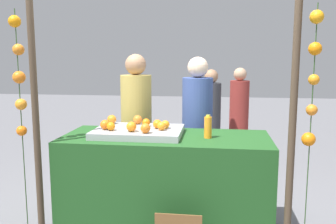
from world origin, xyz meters
TOP-DOWN VIEW (x-y plane):
  - stall_counter at (0.00, 0.00)m, footprint 1.89×0.80m
  - orange_tray at (-0.26, 0.01)m, footprint 0.80×0.59m
  - orange_0 at (-0.08, 0.04)m, footprint 0.08×0.08m
  - orange_1 at (-0.29, -0.14)m, footprint 0.09×0.09m
  - orange_2 at (-0.01, 0.05)m, footprint 0.08×0.08m
  - orange_3 at (-0.15, -0.18)m, footprint 0.09×0.09m
  - orange_4 at (-0.49, -0.11)m, footprint 0.08×0.08m
  - orange_5 at (-0.03, -0.04)m, footprint 0.08×0.08m
  - orange_6 at (-0.55, -0.07)m, footprint 0.09×0.09m
  - orange_7 at (-0.21, 0.13)m, footprint 0.07×0.07m
  - orange_8 at (-0.57, 0.21)m, footprint 0.09×0.09m
  - orange_9 at (-0.31, 0.23)m, footprint 0.09×0.09m
  - juice_bottle at (0.38, -0.03)m, footprint 0.07×0.07m
  - vendor_left at (-0.42, 0.65)m, footprint 0.34×0.34m
  - vendor_right at (0.25, 0.70)m, footprint 0.33×0.33m
  - crowd_person_0 at (0.37, 2.09)m, footprint 0.30×0.30m
  - crowd_person_1 at (0.81, 2.52)m, footprint 0.30×0.30m
  - canopy_post_left at (-1.03, -0.44)m, footprint 0.06×0.06m
  - canopy_post_right at (1.03, -0.44)m, footprint 0.06×0.06m
  - garland_strand_left at (-1.16, -0.43)m, footprint 0.11×0.10m
  - garland_strand_right at (1.16, -0.44)m, footprint 0.11×0.11m

SIDE VIEW (x-z plane):
  - stall_counter at x=0.00m, z-range 0.00..0.94m
  - crowd_person_0 at x=0.37m, z-range -0.05..1.43m
  - crowd_person_1 at x=0.81m, z-range -0.05..1.44m
  - vendor_right at x=0.25m, z-range -0.06..1.60m
  - vendor_left at x=-0.42m, z-range -0.06..1.63m
  - orange_tray at x=-0.26m, z-range 0.94..1.00m
  - orange_7 at x=-0.21m, z-range 1.00..1.07m
  - orange_2 at x=-0.01m, z-range 1.00..1.08m
  - orange_4 at x=-0.49m, z-range 1.00..1.08m
  - juice_bottle at x=0.38m, z-range 0.93..1.14m
  - orange_5 at x=-0.03m, z-range 1.00..1.08m
  - orange_0 at x=-0.08m, z-range 1.00..1.08m
  - orange_3 at x=-0.15m, z-range 1.00..1.09m
  - orange_9 at x=-0.31m, z-range 1.00..1.09m
  - orange_6 at x=-0.55m, z-range 1.00..1.09m
  - orange_8 at x=-0.57m, z-range 1.00..1.09m
  - orange_1 at x=-0.29m, z-range 1.00..1.09m
  - canopy_post_left at x=-1.03m, z-range 0.00..2.26m
  - canopy_post_right at x=1.03m, z-range 0.00..2.26m
  - garland_strand_right at x=1.16m, z-range 0.46..2.50m
  - garland_strand_left at x=-1.16m, z-range 0.49..2.53m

